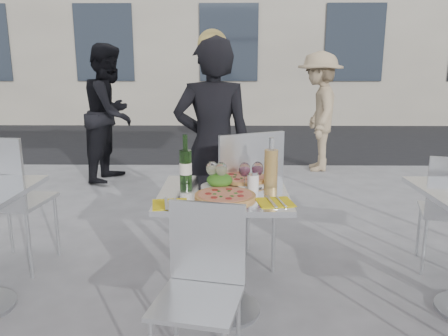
{
  "coord_description": "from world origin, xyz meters",
  "views": [
    {
      "loc": [
        0.04,
        -2.37,
        1.44
      ],
      "look_at": [
        0.0,
        0.15,
        0.85
      ],
      "focal_mm": 35.0,
      "sensor_mm": 36.0,
      "label": 1
    }
  ],
  "objects_px": {
    "main_table": "(224,226)",
    "sugar_shaker": "(253,181)",
    "wineglass_red_a": "(245,171)",
    "wineglass_red_b": "(257,170)",
    "pizza_near": "(225,196)",
    "pizza_far": "(242,179)",
    "carafe": "(271,167)",
    "pedestrian_a": "(110,113)",
    "napkin_left": "(170,204)",
    "woman_diner": "(213,147)",
    "napkin_right": "(275,202)",
    "wineglass_white_a": "(212,169)",
    "pedestrian_b": "(319,112)",
    "side_chair_lfar": "(5,193)",
    "salad_plate": "(220,182)",
    "wine_bottle": "(186,165)",
    "wineglass_white_b": "(221,170)",
    "chair_near": "(202,278)",
    "chair_far": "(243,191)"
  },
  "relations": [
    {
      "from": "main_table",
      "to": "pizza_near",
      "type": "xyz_separation_m",
      "value": [
        0.01,
        -0.12,
        0.22
      ]
    },
    {
      "from": "napkin_left",
      "to": "salad_plate",
      "type": "bearing_deg",
      "value": 42.72
    },
    {
      "from": "pedestrian_a",
      "to": "napkin_right",
      "type": "xyz_separation_m",
      "value": [
        1.76,
        -3.37,
        -0.11
      ]
    },
    {
      "from": "sugar_shaker",
      "to": "pizza_near",
      "type": "bearing_deg",
      "value": -136.32
    },
    {
      "from": "pizza_far",
      "to": "wineglass_red_b",
      "type": "bearing_deg",
      "value": -60.17
    },
    {
      "from": "pizza_near",
      "to": "main_table",
      "type": "bearing_deg",
      "value": 94.61
    },
    {
      "from": "side_chair_lfar",
      "to": "napkin_right",
      "type": "relative_size",
      "value": 4.78
    },
    {
      "from": "salad_plate",
      "to": "wine_bottle",
      "type": "relative_size",
      "value": 0.75
    },
    {
      "from": "napkin_left",
      "to": "napkin_right",
      "type": "bearing_deg",
      "value": -5.76
    },
    {
      "from": "pedestrian_a",
      "to": "salad_plate",
      "type": "distance_m",
      "value": 3.41
    },
    {
      "from": "salad_plate",
      "to": "wineglass_white_b",
      "type": "xyz_separation_m",
      "value": [
        0.01,
        -0.02,
        0.07
      ]
    },
    {
      "from": "pedestrian_b",
      "to": "pizza_far",
      "type": "relative_size",
      "value": 4.78
    },
    {
      "from": "pedestrian_a",
      "to": "napkin_left",
      "type": "xyz_separation_m",
      "value": [
        1.22,
        -3.4,
        -0.11
      ]
    },
    {
      "from": "woman_diner",
      "to": "napkin_right",
      "type": "height_order",
      "value": "woman_diner"
    },
    {
      "from": "wineglass_white_b",
      "to": "napkin_left",
      "type": "relative_size",
      "value": 0.76
    },
    {
      "from": "pedestrian_b",
      "to": "napkin_left",
      "type": "bearing_deg",
      "value": -15.36
    },
    {
      "from": "wineglass_white_b",
      "to": "napkin_right",
      "type": "height_order",
      "value": "wineglass_white_b"
    },
    {
      "from": "carafe",
      "to": "wineglass_white_b",
      "type": "distance_m",
      "value": 0.29
    },
    {
      "from": "carafe",
      "to": "wineglass_white_a",
      "type": "bearing_deg",
      "value": -175.92
    },
    {
      "from": "pedestrian_a",
      "to": "napkin_left",
      "type": "bearing_deg",
      "value": -150.48
    },
    {
      "from": "pizza_far",
      "to": "carafe",
      "type": "bearing_deg",
      "value": -34.84
    },
    {
      "from": "chair_far",
      "to": "carafe",
      "type": "height_order",
      "value": "carafe"
    },
    {
      "from": "wineglass_white_a",
      "to": "napkin_right",
      "type": "distance_m",
      "value": 0.45
    },
    {
      "from": "pizza_far",
      "to": "woman_diner",
      "type": "bearing_deg",
      "value": 105.79
    },
    {
      "from": "main_table",
      "to": "sugar_shaker",
      "type": "relative_size",
      "value": 7.01
    },
    {
      "from": "pedestrian_b",
      "to": "napkin_right",
      "type": "distance_m",
      "value": 4.08
    },
    {
      "from": "main_table",
      "to": "sugar_shaker",
      "type": "distance_m",
      "value": 0.31
    },
    {
      "from": "wineglass_red_b",
      "to": "napkin_right",
      "type": "distance_m",
      "value": 0.31
    },
    {
      "from": "carafe",
      "to": "wineglass_red_a",
      "type": "relative_size",
      "value": 1.84
    },
    {
      "from": "pedestrian_a",
      "to": "wineglass_red_a",
      "type": "relative_size",
      "value": 10.92
    },
    {
      "from": "side_chair_lfar",
      "to": "pizza_far",
      "type": "distance_m",
      "value": 1.67
    },
    {
      "from": "chair_far",
      "to": "salad_plate",
      "type": "relative_size",
      "value": 4.64
    },
    {
      "from": "wine_bottle",
      "to": "napkin_left",
      "type": "relative_size",
      "value": 1.42
    },
    {
      "from": "side_chair_lfar",
      "to": "wineglass_white_b",
      "type": "distance_m",
      "value": 1.6
    },
    {
      "from": "side_chair_lfar",
      "to": "sugar_shaker",
      "type": "relative_size",
      "value": 9.25
    },
    {
      "from": "wineglass_white_a",
      "to": "pizza_near",
      "type": "bearing_deg",
      "value": -68.6
    },
    {
      "from": "pizza_far",
      "to": "wineglass_white_a",
      "type": "distance_m",
      "value": 0.24
    },
    {
      "from": "woman_diner",
      "to": "sugar_shaker",
      "type": "relative_size",
      "value": 15.49
    },
    {
      "from": "woman_diner",
      "to": "napkin_left",
      "type": "distance_m",
      "value": 1.21
    },
    {
      "from": "main_table",
      "to": "chair_far",
      "type": "distance_m",
      "value": 0.53
    },
    {
      "from": "pedestrian_b",
      "to": "chair_near",
      "type": "bearing_deg",
      "value": -11.95
    },
    {
      "from": "wineglass_red_a",
      "to": "wineglass_red_b",
      "type": "relative_size",
      "value": 1.0
    },
    {
      "from": "pizza_near",
      "to": "sugar_shaker",
      "type": "distance_m",
      "value": 0.22
    },
    {
      "from": "main_table",
      "to": "napkin_right",
      "type": "distance_m",
      "value": 0.4
    },
    {
      "from": "chair_near",
      "to": "woman_diner",
      "type": "distance_m",
      "value": 1.51
    },
    {
      "from": "chair_far",
      "to": "wineglass_white_b",
      "type": "height_order",
      "value": "chair_far"
    },
    {
      "from": "pizza_far",
      "to": "wineglass_red_a",
      "type": "bearing_deg",
      "value": -87.21
    },
    {
      "from": "chair_near",
      "to": "sugar_shaker",
      "type": "distance_m",
      "value": 0.69
    },
    {
      "from": "salad_plate",
      "to": "wineglass_red_b",
      "type": "distance_m",
      "value": 0.23
    },
    {
      "from": "sugar_shaker",
      "to": "wineglass_white_a",
      "type": "height_order",
      "value": "wineglass_white_a"
    }
  ]
}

